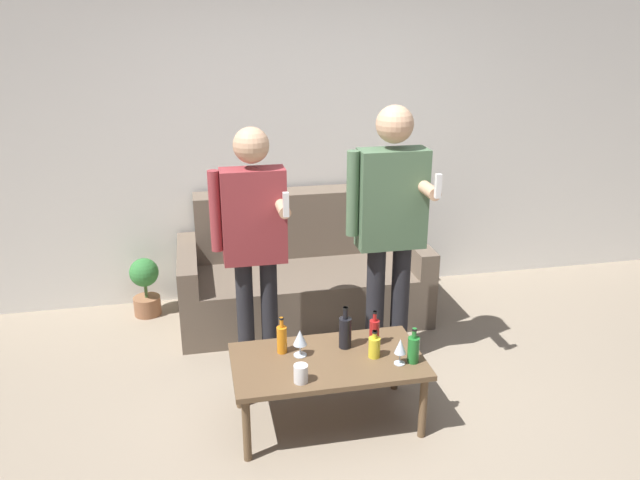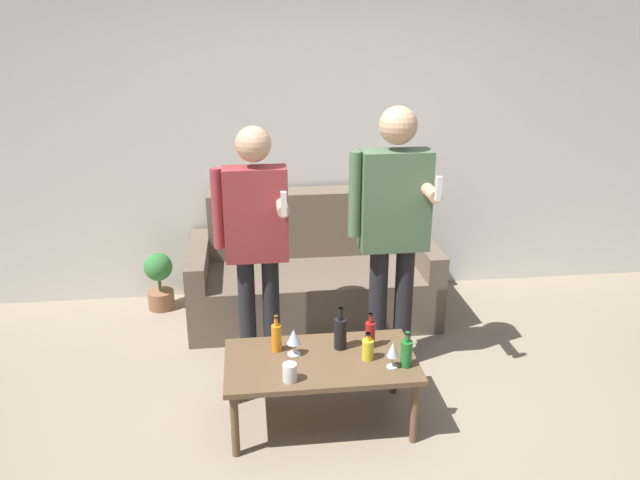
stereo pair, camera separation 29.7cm
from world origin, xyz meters
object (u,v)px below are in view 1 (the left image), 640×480
couch (301,274)px  person_standing_left (254,234)px  coffee_table (328,365)px  bottle_orange (374,347)px  person_standing_right (390,218)px

couch → person_standing_left: (-0.43, -0.82, 0.64)m
couch → coffee_table: 1.45m
coffee_table → person_standing_left: bearing=117.8°
couch → coffee_table: bearing=-94.1°
couch → coffee_table: (-0.10, -1.44, 0.05)m
coffee_table → bottle_orange: size_ratio=6.59×
person_standing_left → person_standing_right: 0.86m
couch → person_standing_right: bearing=-64.1°
bottle_orange → person_standing_right: person_standing_right is taller
coffee_table → couch: bearing=85.9°
coffee_table → bottle_orange: bearing=-6.5°
couch → bottle_orange: couch is taller
person_standing_left → person_standing_right: person_standing_right is taller
coffee_table → person_standing_left: (-0.33, 0.63, 0.59)m
person_standing_left → couch: bearing=62.1°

